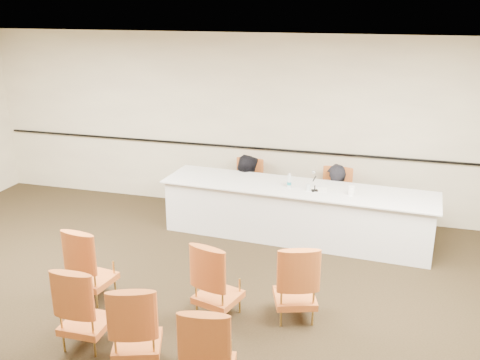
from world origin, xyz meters
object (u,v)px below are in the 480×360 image
at_px(panel_table, 296,212).
at_px(panelist_main_chair, 334,199).
at_px(panelist_second, 246,200).
at_px(microphone, 315,182).
at_px(coffee_cup, 351,191).
at_px(aud_chair_front_mid, 218,279).
at_px(panelist_second_chair, 246,189).
at_px(aud_chair_back_mid, 136,324).
at_px(aud_chair_front_right, 295,280).
at_px(aud_chair_back_left, 85,305).
at_px(drinking_glass, 308,187).
at_px(aud_chair_front_left, 92,263).
at_px(aud_chair_back_right, 209,348).
at_px(water_bottle, 289,180).
at_px(panelist_main, 334,212).

relative_size(panel_table, panelist_main_chair, 4.34).
distance_m(panelist_second, microphone, 1.63).
bearing_deg(coffee_cup, aud_chair_front_mid, -119.79).
height_order(panelist_second_chair, aud_chair_back_mid, same).
distance_m(panel_table, aud_chair_front_mid, 2.44).
height_order(panel_table, panelist_second_chair, panelist_second_chair).
distance_m(aud_chair_front_mid, aud_chair_front_right, 0.88).
bearing_deg(aud_chair_back_left, aud_chair_front_right, 27.82).
height_order(drinking_glass, coffee_cup, coffee_cup).
bearing_deg(panelist_second, aud_chair_front_left, 89.18).
bearing_deg(drinking_glass, aud_chair_back_left, -120.03).
bearing_deg(aud_chair_front_right, aud_chair_front_left, 167.17).
bearing_deg(aud_chair_back_mid, aud_chair_back_right, -30.40).
bearing_deg(aud_chair_front_right, panelist_main_chair, 68.55).
relative_size(panelist_main_chair, aud_chair_front_left, 1.00).
distance_m(drinking_glass, aud_chair_front_mid, 2.40).
bearing_deg(aud_chair_back_left, water_bottle, 63.86).
bearing_deg(aud_chair_front_left, water_bottle, 58.42).
bearing_deg(aud_chair_front_mid, coffee_cup, 76.00).
xyz_separation_m(aud_chair_front_mid, aud_chair_back_right, (0.31, -1.22, 0.00)).
bearing_deg(aud_chair_back_left, panelist_main, 59.89).
distance_m(panelist_second, aud_chair_back_mid, 4.12).
height_order(aud_chair_front_mid, aud_chair_back_mid, same).
bearing_deg(drinking_glass, coffee_cup, -2.58).
xyz_separation_m(coffee_cup, aud_chair_back_right, (-0.98, -3.47, -0.42)).
height_order(coffee_cup, aud_chair_front_mid, coffee_cup).
relative_size(panelist_second, aud_chair_front_mid, 1.68).
distance_m(panelist_second, water_bottle, 1.30).
relative_size(panelist_main, aud_chair_back_mid, 1.69).
relative_size(panelist_main_chair, panelist_second_chair, 1.00).
height_order(panelist_second, coffee_cup, panelist_second).
relative_size(aud_chair_front_left, aud_chair_front_mid, 1.00).
relative_size(panel_table, panelist_second_chair, 4.34).
bearing_deg(panelist_second, drinking_glass, 164.83).
relative_size(panelist_second_chair, aud_chair_front_mid, 1.00).
distance_m(panelist_second_chair, aud_chair_front_left, 3.28).
distance_m(panel_table, aud_chair_back_right, 3.62).
bearing_deg(panelist_second, aud_chair_front_mid, 118.04).
height_order(panelist_main_chair, panelist_second_chair, same).
height_order(water_bottle, aud_chair_back_left, water_bottle).
bearing_deg(coffee_cup, panelist_main, 112.34).
height_order(panel_table, panelist_second, panelist_second).
xyz_separation_m(water_bottle, aud_chair_front_left, (-1.96, -2.38, -0.46)).
height_order(panel_table, panelist_main_chair, panelist_main_chair).
distance_m(panelist_second, coffee_cup, 2.05).
relative_size(panel_table, aud_chair_front_right, 4.34).
height_order(panelist_main, microphone, microphone).
distance_m(panelist_second, drinking_glass, 1.52).
relative_size(aud_chair_front_left, aud_chair_back_mid, 1.00).
bearing_deg(panelist_second, panelist_second_chair, -0.00).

